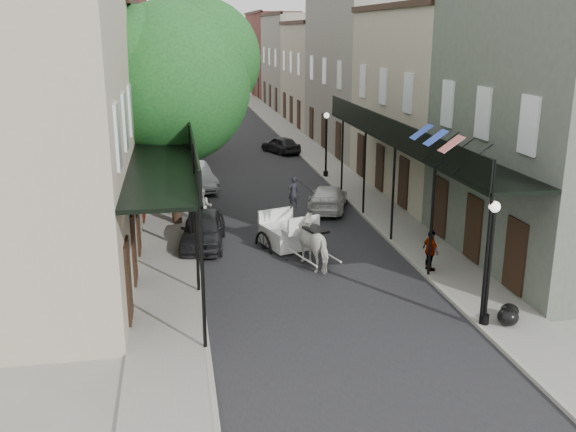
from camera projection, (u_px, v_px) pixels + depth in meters
name	position (u px, v px, depth m)	size (l,w,h in m)	color
ground	(331.00, 310.00, 19.98)	(140.00, 140.00, 0.00)	gray
road	(252.00, 173.00, 38.88)	(8.00, 90.00, 0.01)	black
sidewalk_left	(169.00, 176.00, 38.02)	(2.20, 90.00, 0.12)	gray
sidewalk_right	(332.00, 170.00, 39.71)	(2.20, 90.00, 0.12)	gray
building_row_left	(113.00, 76.00, 45.42)	(5.00, 80.00, 10.50)	#A29982
building_row_right	(348.00, 73.00, 48.32)	(5.00, 80.00, 10.50)	gray
gallery_left	(169.00, 147.00, 24.63)	(2.20, 18.05, 4.88)	black
gallery_right	(406.00, 140.00, 26.25)	(2.20, 18.05, 4.88)	black
tree_near	(180.00, 76.00, 27.08)	(7.31, 6.80, 9.63)	#382619
tree_far	(176.00, 72.00, 40.48)	(6.45, 6.00, 8.61)	#382619
lamppost_right_near	(489.00, 262.00, 18.21)	(0.32, 0.32, 3.71)	black
lamppost_left	(190.00, 203.00, 24.38)	(0.32, 0.32, 3.71)	black
lamppost_right_far	(326.00, 144.00, 37.11)	(0.32, 0.32, 3.71)	black
horse	(317.00, 243.00, 23.38)	(0.99, 2.16, 1.83)	silver
carriage	(281.00, 216.00, 25.72)	(2.40, 3.02, 3.06)	black
pedestrian_walking	(203.00, 207.00, 28.41)	(0.81, 0.63, 1.66)	#9E9C95
pedestrian_sidewalk_left	(177.00, 190.00, 31.03)	(1.04, 0.60, 1.61)	gray
pedestrian_sidewalk_right	(431.00, 251.00, 22.70)	(0.87, 0.36, 1.49)	gray
car_left_near	(203.00, 229.00, 25.69)	(1.67, 4.14, 1.41)	black
car_left_mid	(194.00, 177.00, 34.81)	(1.52, 4.37, 1.44)	gray
car_left_far	(194.00, 132.00, 50.70)	(1.97, 4.27, 1.19)	black
car_right_near	(328.00, 198.00, 30.88)	(1.66, 4.09, 1.19)	silver
car_right_far	(281.00, 145.00, 45.18)	(1.42, 3.53, 1.20)	black
trash_bags	(509.00, 314.00, 18.78)	(0.88, 1.03, 0.52)	black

